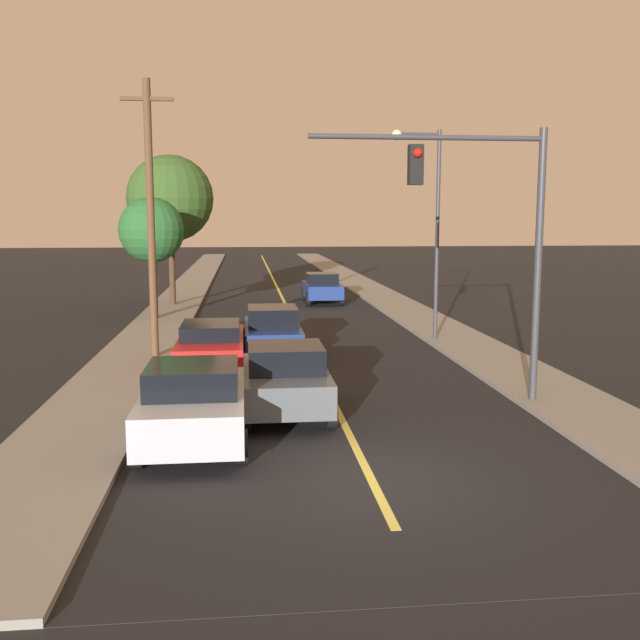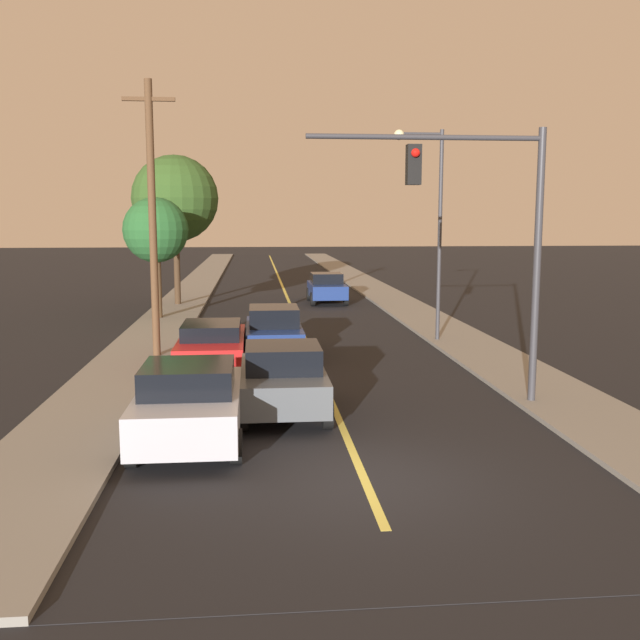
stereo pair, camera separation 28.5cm
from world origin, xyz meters
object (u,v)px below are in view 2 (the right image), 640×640
(car_outer_lane_front, at_px, (190,403))
(streetlamp_right, at_px, (429,208))
(utility_pole_left, at_px, (152,215))
(car_near_lane_front, at_px, (283,379))
(car_outer_lane_second, at_px, (212,342))
(car_far_oncoming, at_px, (327,288))
(car_near_lane_second, at_px, (274,330))
(traffic_signal_mast, at_px, (486,217))
(tree_left_near, at_px, (175,199))
(tree_left_far, at_px, (156,231))

(car_outer_lane_front, relative_size, streetlamp_right, 0.56)
(utility_pole_left, bearing_deg, car_near_lane_front, -61.67)
(car_outer_lane_second, bearing_deg, car_far_oncoming, 71.89)
(car_near_lane_front, xyz_separation_m, car_near_lane_second, (0.00, 7.32, -0.03))
(car_near_lane_front, bearing_deg, car_outer_lane_front, -135.21)
(traffic_signal_mast, bearing_deg, tree_left_near, 114.32)
(traffic_signal_mast, bearing_deg, car_outer_lane_second, 140.67)
(car_near_lane_second, relative_size, utility_pole_left, 0.50)
(car_near_lane_second, bearing_deg, traffic_signal_mast, -55.71)
(utility_pole_left, distance_m, tree_left_near, 13.94)
(car_near_lane_second, distance_m, streetlamp_right, 7.10)
(utility_pole_left, bearing_deg, car_outer_lane_second, -31.80)
(car_near_lane_front, distance_m, car_outer_lane_front, 2.72)
(streetlamp_right, relative_size, tree_left_near, 0.99)
(streetlamp_right, distance_m, tree_left_near, 15.50)
(car_outer_lane_second, height_order, tree_left_near, tree_left_near)
(car_outer_lane_second, relative_size, utility_pole_left, 0.57)
(tree_left_near, bearing_deg, car_near_lane_second, -71.52)
(car_near_lane_second, relative_size, car_far_oncoming, 1.07)
(traffic_signal_mast, distance_m, streetlamp_right, 8.78)
(car_outer_lane_second, xyz_separation_m, traffic_signal_mast, (6.66, -5.46, 3.80))
(car_outer_lane_front, xyz_separation_m, traffic_signal_mast, (6.66, 2.29, 3.67))
(car_outer_lane_front, bearing_deg, utility_pole_left, 101.63)
(car_outer_lane_front, bearing_deg, car_near_lane_front, 44.79)
(car_near_lane_front, height_order, car_near_lane_second, car_near_lane_front)
(car_outer_lane_front, xyz_separation_m, tree_left_near, (-2.60, 22.78, 4.58))
(tree_left_near, bearing_deg, tree_left_far, -93.77)
(car_near_lane_front, height_order, traffic_signal_mast, traffic_signal_mast)
(car_near_lane_second, xyz_separation_m, utility_pole_left, (-3.76, -0.35, 3.74))
(car_outer_lane_front, bearing_deg, car_far_oncoming, 77.65)
(car_near_lane_second, bearing_deg, car_near_lane_front, -90.00)
(traffic_signal_mast, bearing_deg, car_near_lane_second, 124.29)
(car_far_oncoming, xyz_separation_m, utility_pole_left, (-6.96, -14.55, 3.74))
(car_near_lane_front, distance_m, car_far_oncoming, 21.76)
(car_near_lane_front, xyz_separation_m, tree_left_far, (-4.86, 15.83, 3.07))
(car_outer_lane_front, height_order, streetlamp_right, streetlamp_right)
(car_near_lane_front, relative_size, tree_left_near, 0.51)
(car_near_lane_front, relative_size, car_outer_lane_second, 0.78)
(car_far_oncoming, bearing_deg, tree_left_near, 4.89)
(car_near_lane_second, distance_m, utility_pole_left, 5.31)
(car_outer_lane_front, bearing_deg, traffic_signal_mast, 18.99)
(streetlamp_right, xyz_separation_m, utility_pole_left, (-9.33, -2.14, -0.28))
(car_near_lane_front, bearing_deg, car_far_oncoming, 81.54)
(car_near_lane_front, distance_m, car_outer_lane_second, 6.15)
(tree_left_far, bearing_deg, traffic_signal_mast, -58.17)
(car_near_lane_front, height_order, utility_pole_left, utility_pole_left)
(car_near_lane_second, xyz_separation_m, streetlamp_right, (5.57, 1.79, 4.02))
(car_near_lane_second, distance_m, car_far_oncoming, 14.56)
(traffic_signal_mast, bearing_deg, streetlamp_right, 84.53)
(car_near_lane_front, distance_m, car_near_lane_second, 7.32)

